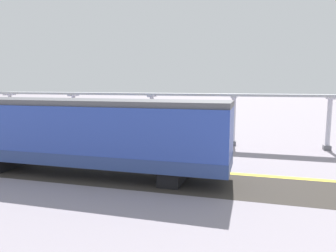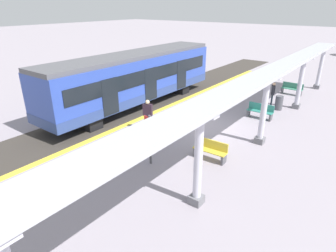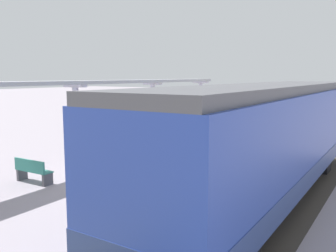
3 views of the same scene
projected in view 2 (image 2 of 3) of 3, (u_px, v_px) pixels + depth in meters
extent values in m
plane|color=gray|center=(204.00, 125.00, 16.08)|extent=(176.00, 176.00, 0.00)
cube|color=yellow|center=(155.00, 112.00, 18.06)|extent=(0.38, 30.52, 0.01)
cube|color=#38332D|center=(134.00, 106.00, 19.06)|extent=(3.20, 42.52, 0.01)
cube|color=#2B45A3|center=(135.00, 77.00, 18.45)|extent=(2.60, 13.41, 2.60)
cube|color=navy|center=(136.00, 93.00, 18.85)|extent=(2.63, 13.43, 0.55)
cube|color=#515156|center=(134.00, 55.00, 17.89)|extent=(2.39, 13.41, 0.24)
cube|color=black|center=(151.00, 75.00, 17.60)|extent=(0.03, 12.34, 0.84)
cube|color=black|center=(110.00, 97.00, 15.36)|extent=(0.04, 1.10, 2.00)
cube|color=black|center=(151.00, 84.00, 17.81)|extent=(0.04, 1.10, 2.00)
cube|color=black|center=(182.00, 74.00, 20.27)|extent=(0.04, 1.10, 2.00)
cube|color=black|center=(174.00, 87.00, 22.23)|extent=(2.21, 0.90, 0.64)
cube|color=black|center=(84.00, 120.00, 15.95)|extent=(2.21, 0.90, 0.64)
cube|color=slate|center=(196.00, 199.00, 9.75)|extent=(0.44, 0.44, 0.30)
cylinder|color=silver|center=(198.00, 158.00, 9.12)|extent=(0.28, 0.28, 2.94)
cube|color=silver|center=(200.00, 113.00, 8.52)|extent=(1.10, 0.36, 0.12)
cube|color=slate|center=(260.00, 140.00, 14.01)|extent=(0.44, 0.44, 0.30)
cylinder|color=silver|center=(264.00, 109.00, 13.37)|extent=(0.28, 0.28, 2.94)
cube|color=silver|center=(268.00, 77.00, 12.77)|extent=(1.10, 0.36, 0.12)
cube|color=slate|center=(296.00, 106.00, 18.69)|extent=(0.44, 0.44, 0.30)
cylinder|color=silver|center=(300.00, 82.00, 18.06)|extent=(0.28, 0.28, 2.94)
cube|color=silver|center=(305.00, 57.00, 17.46)|extent=(1.10, 0.36, 0.12)
cube|color=slate|center=(317.00, 87.00, 23.05)|extent=(0.44, 0.44, 0.30)
cylinder|color=silver|center=(321.00, 67.00, 22.42)|extent=(0.28, 0.28, 2.94)
cube|color=silver|center=(325.00, 47.00, 21.82)|extent=(1.10, 0.36, 0.12)
cube|color=#A8AAB2|center=(271.00, 72.00, 12.96)|extent=(1.20, 24.86, 0.16)
cube|color=#2D7E6F|center=(260.00, 111.00, 16.93)|extent=(1.51, 0.48, 0.04)
cube|color=#2D7E6F|center=(261.00, 107.00, 16.98)|extent=(1.50, 0.10, 0.40)
cube|color=#4C4C51|center=(271.00, 117.00, 16.66)|extent=(0.11, 0.40, 0.42)
cube|color=#4C4C51|center=(249.00, 113.00, 17.38)|extent=(0.11, 0.40, 0.42)
cube|color=#397B62|center=(292.00, 89.00, 21.40)|extent=(1.51, 0.47, 0.04)
cube|color=#397B62|center=(293.00, 85.00, 21.45)|extent=(1.50, 0.09, 0.40)
cube|color=#4C4C51|center=(301.00, 93.00, 21.10)|extent=(0.11, 0.40, 0.42)
cube|color=#4C4C51|center=(282.00, 90.00, 21.87)|extent=(0.11, 0.40, 0.42)
cube|color=gold|center=(210.00, 150.00, 12.41)|extent=(1.52, 0.50, 0.04)
cube|color=gold|center=(212.00, 144.00, 12.46)|extent=(1.50, 0.12, 0.40)
cube|color=#4C4C51|center=(224.00, 159.00, 12.14)|extent=(0.11, 0.40, 0.42)
cube|color=#4C4C51|center=(196.00, 151.00, 12.85)|extent=(0.11, 0.40, 0.42)
cylinder|color=#4A4B51|center=(279.00, 103.00, 18.33)|extent=(0.48, 0.48, 0.91)
cylinder|color=#4C4C51|center=(150.00, 140.00, 11.84)|extent=(0.10, 0.10, 2.20)
cube|color=red|center=(150.00, 121.00, 11.50)|extent=(0.56, 0.04, 0.36)
cylinder|color=gray|center=(150.00, 123.00, 15.33)|extent=(0.11, 0.11, 0.84)
cylinder|color=gray|center=(147.00, 123.00, 15.37)|extent=(0.11, 0.11, 0.84)
cube|color=#2B1C26|center=(148.00, 110.00, 15.06)|extent=(0.54, 0.40, 0.63)
sphere|color=beige|center=(147.00, 102.00, 14.89)|extent=(0.23, 0.23, 0.23)
cylinder|color=#1A2630|center=(272.00, 100.00, 18.97)|extent=(0.10, 0.10, 0.79)
cylinder|color=#1A2630|center=(272.00, 100.00, 19.12)|extent=(0.10, 0.10, 0.79)
cube|color=#25252C|center=(273.00, 90.00, 18.77)|extent=(0.36, 0.51, 0.59)
sphere|color=#E8B690|center=(274.00, 84.00, 18.61)|extent=(0.21, 0.21, 0.21)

